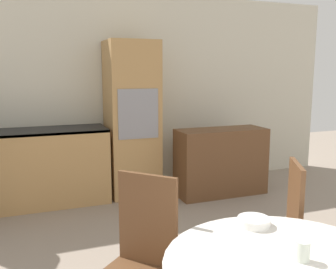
# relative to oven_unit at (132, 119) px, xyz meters

# --- Properties ---
(wall_back) EXTENTS (6.71, 0.05, 2.60)m
(wall_back) POSITION_rel_oven_unit_xyz_m (-0.21, 0.34, 0.32)
(wall_back) COLOR beige
(wall_back) RESTS_ON ground_plane
(kitchen_counter) EXTENTS (2.37, 0.60, 0.90)m
(kitchen_counter) POSITION_rel_oven_unit_xyz_m (-1.53, -0.01, -0.51)
(kitchen_counter) COLOR tan
(kitchen_counter) RESTS_ON ground_plane
(oven_unit) EXTENTS (0.62, 0.59, 1.95)m
(oven_unit) POSITION_rel_oven_unit_xyz_m (0.00, 0.00, 0.00)
(oven_unit) COLOR tan
(oven_unit) RESTS_ON ground_plane
(sideboard) EXTENTS (1.16, 0.45, 0.85)m
(sideboard) POSITION_rel_oven_unit_xyz_m (1.06, -0.43, -0.55)
(sideboard) COLOR brown
(sideboard) RESTS_ON ground_plane
(chair_far_left) EXTENTS (0.57, 0.57, 1.00)m
(chair_far_left) POSITION_rel_oven_unit_xyz_m (-0.69, -2.66, -0.43)
(chair_far_left) COLOR brown
(chair_far_left) RESTS_ON ground_plane
(chair_far_right) EXTENTS (0.54, 0.54, 1.00)m
(chair_far_right) POSITION_rel_oven_unit_xyz_m (0.28, -2.65, -0.43)
(chair_far_right) COLOR brown
(chair_far_right) RESTS_ON ground_plane
(cup) EXTENTS (0.06, 0.06, 0.09)m
(cup) POSITION_rel_oven_unit_xyz_m (-0.13, -3.33, -0.20)
(cup) COLOR silver
(cup) RESTS_ON dining_table
(bowl_near) EXTENTS (0.18, 0.18, 0.05)m
(bowl_near) POSITION_rel_oven_unit_xyz_m (-0.11, -2.92, -0.22)
(bowl_near) COLOR white
(bowl_near) RESTS_ON dining_table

